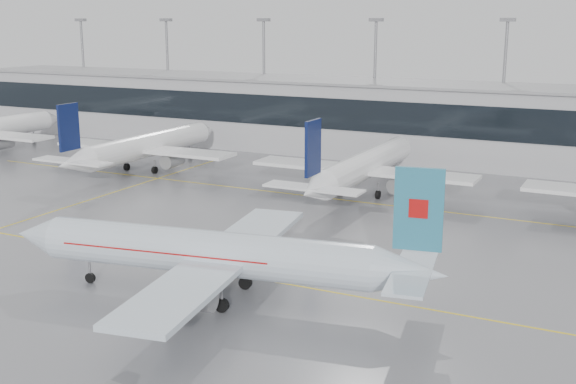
% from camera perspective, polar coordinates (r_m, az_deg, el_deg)
% --- Properties ---
extents(ground, '(320.00, 320.00, 0.00)m').
position_cam_1_polar(ground, '(65.51, -4.72, -6.44)').
color(ground, gray).
rests_on(ground, ground).
extents(taxi_line_main, '(120.00, 0.25, 0.01)m').
position_cam_1_polar(taxi_line_main, '(65.51, -4.72, -6.44)').
color(taxi_line_main, yellow).
rests_on(taxi_line_main, ground).
extents(taxi_line_north, '(120.00, 0.25, 0.01)m').
position_cam_1_polar(taxi_line_north, '(91.35, 5.05, -0.71)').
color(taxi_line_north, yellow).
rests_on(taxi_line_north, ground).
extents(taxi_line_cross, '(0.25, 60.00, 0.01)m').
position_cam_1_polar(taxi_line_cross, '(94.47, -15.66, -0.69)').
color(taxi_line_cross, yellow).
rests_on(taxi_line_cross, ground).
extents(terminal, '(180.00, 15.00, 12.00)m').
position_cam_1_polar(terminal, '(120.09, 10.76, 5.42)').
color(terminal, '#A8A8AC').
rests_on(terminal, ground).
extents(terminal_glass, '(180.00, 0.20, 5.00)m').
position_cam_1_polar(terminal_glass, '(112.70, 9.73, 5.72)').
color(terminal_glass, black).
rests_on(terminal_glass, ground).
extents(terminal_roof, '(182.00, 16.00, 0.40)m').
position_cam_1_polar(terminal_roof, '(119.41, 10.89, 8.37)').
color(terminal_roof, gray).
rests_on(terminal_roof, ground).
extents(light_masts, '(156.40, 1.00, 22.60)m').
position_cam_1_polar(light_masts, '(125.09, 11.68, 9.08)').
color(light_masts, gray).
rests_on(light_masts, ground).
extents(air_canada_jet, '(37.45, 30.48, 11.89)m').
position_cam_1_polar(air_canada_jet, '(58.72, -5.45, -4.93)').
color(air_canada_jet, silver).
rests_on(air_canada_jet, ground).
extents(parked_jet_b, '(29.64, 36.96, 11.72)m').
position_cam_1_polar(parked_jet_b, '(110.89, -11.27, 3.55)').
color(parked_jet_b, white).
rests_on(parked_jet_b, ground).
extents(parked_jet_c, '(29.64, 36.96, 11.72)m').
position_cam_1_polar(parked_jet_c, '(93.89, 5.92, 1.98)').
color(parked_jet_c, white).
rests_on(parked_jet_c, ground).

